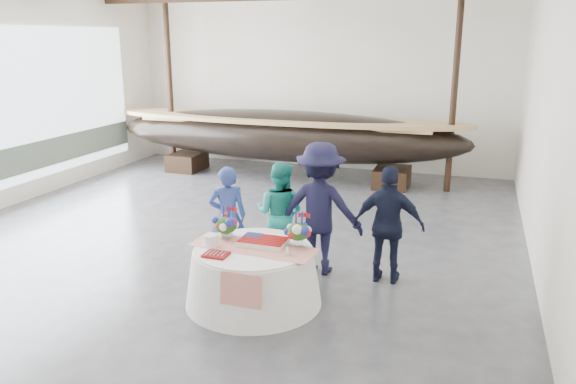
% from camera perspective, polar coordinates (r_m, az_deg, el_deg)
% --- Properties ---
extents(floor, '(10.00, 12.00, 0.01)m').
position_cam_1_polar(floor, '(9.87, -6.64, -4.64)').
color(floor, '#3D3D42').
rests_on(floor, ground).
extents(wall_back, '(10.00, 0.02, 4.50)m').
position_cam_1_polar(wall_back, '(14.95, 3.11, 11.13)').
color(wall_back, silver).
rests_on(wall_back, ground).
extents(wall_right, '(0.02, 12.00, 4.50)m').
position_cam_1_polar(wall_right, '(8.48, 25.26, 6.37)').
color(wall_right, silver).
rests_on(wall_right, ground).
extents(open_bay, '(0.03, 7.00, 3.20)m').
position_cam_1_polar(open_bay, '(13.06, -25.12, 7.21)').
color(open_bay, silver).
rests_on(open_bay, ground).
extents(longboat_display, '(8.92, 1.78, 1.67)m').
position_cam_1_polar(longboat_display, '(13.74, -0.47, 5.80)').
color(longboat_display, black).
rests_on(longboat_display, ground).
extents(banquet_table, '(1.79, 1.79, 0.77)m').
position_cam_1_polar(banquet_table, '(7.41, -3.53, -8.39)').
color(banquet_table, white).
rests_on(banquet_table, ground).
extents(tabletop_items, '(1.69, 0.95, 0.40)m').
position_cam_1_polar(tabletop_items, '(7.34, -3.24, -4.15)').
color(tabletop_items, red).
rests_on(tabletop_items, banquet_table).
extents(guest_woman_blue, '(0.67, 0.60, 1.55)m').
position_cam_1_polar(guest_woman_blue, '(8.47, -6.14, -2.50)').
color(guest_woman_blue, navy).
rests_on(guest_woman_blue, ground).
extents(guest_woman_teal, '(0.81, 0.65, 1.60)m').
position_cam_1_polar(guest_woman_teal, '(8.50, -0.84, -2.18)').
color(guest_woman_teal, teal).
rests_on(guest_woman_teal, ground).
extents(guest_man_left, '(1.27, 0.74, 1.95)m').
position_cam_1_polar(guest_man_left, '(8.15, 3.29, -1.70)').
color(guest_man_left, black).
rests_on(guest_man_left, ground).
extents(guest_man_right, '(0.99, 0.41, 1.69)m').
position_cam_1_polar(guest_man_right, '(7.97, 10.20, -3.33)').
color(guest_man_right, black).
rests_on(guest_man_right, ground).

